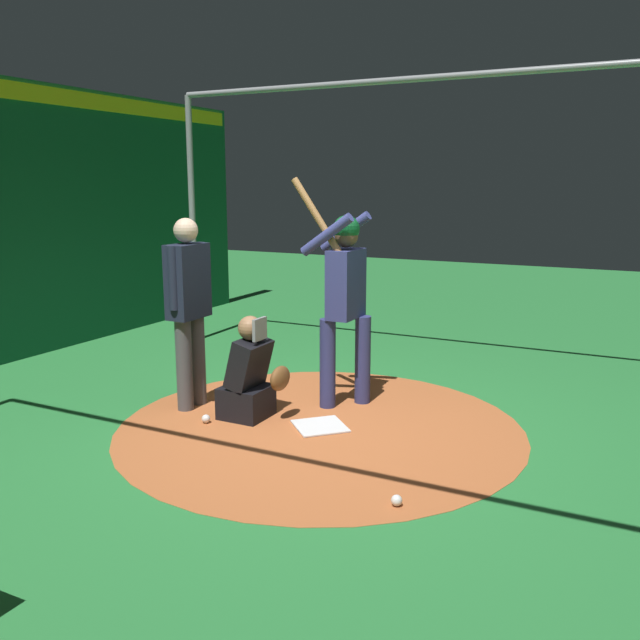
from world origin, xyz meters
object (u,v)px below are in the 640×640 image
object	(u,v)px
home_plate	(320,426)
catcher	(250,379)
umpire	(189,303)
baseball_1	(206,419)
batter	(345,292)
baseball_0	(397,500)

from	to	relation	value
home_plate	catcher	world-z (taller)	catcher
umpire	baseball_1	distance (m)	1.08
baseball_1	catcher	bearing A→B (deg)	48.62
batter	baseball_1	world-z (taller)	batter
home_plate	umpire	distance (m)	1.66
umpire	baseball_0	xyz separation A→B (m)	(2.44, -1.03, -0.96)
batter	home_plate	bearing A→B (deg)	-83.34
home_plate	baseball_0	distance (m)	1.55
umpire	baseball_0	bearing A→B (deg)	-22.86
baseball_0	home_plate	bearing A→B (deg)	135.84
umpire	baseball_1	bearing A→B (deg)	-39.29
home_plate	baseball_1	size ratio (longest dim) A/B	5.68
home_plate	umpire	bearing A→B (deg)	-177.92
baseball_1	batter	bearing A→B (deg)	49.70
home_plate	catcher	distance (m)	0.76
batter	baseball_0	bearing A→B (deg)	-55.56
baseball_1	baseball_0	bearing A→B (deg)	-19.08
home_plate	baseball_1	distance (m)	1.01
batter	baseball_0	xyz separation A→B (m)	(1.18, -1.73, -1.05)
home_plate	batter	bearing A→B (deg)	96.66
catcher	umpire	xyz separation A→B (m)	(-0.66, 0.01, 0.63)
catcher	baseball_0	world-z (taller)	catcher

